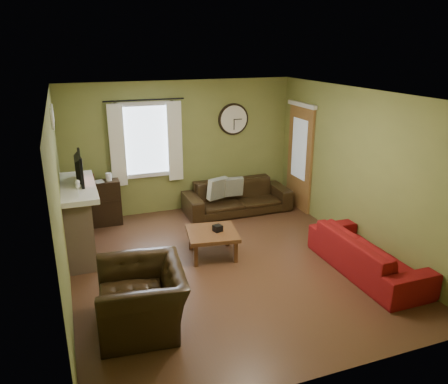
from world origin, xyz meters
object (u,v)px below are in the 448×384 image
object	(u,v)px
bookshelf	(101,203)
sofa_brown	(237,197)
armchair	(142,298)
coffee_table	(212,243)
sofa_red	(367,254)

from	to	relation	value
bookshelf	sofa_brown	bearing A→B (deg)	-5.04
bookshelf	armchair	world-z (taller)	bookshelf
armchair	coffee_table	distance (m)	2.02
sofa_red	coffee_table	world-z (taller)	sofa_red
sofa_brown	sofa_red	bearing A→B (deg)	-73.46
bookshelf	coffee_table	size ratio (longest dim) A/B	1.10
sofa_brown	sofa_red	world-z (taller)	sofa_brown
armchair	bookshelf	bearing A→B (deg)	-171.66
sofa_brown	coffee_table	size ratio (longest dim) A/B	2.74
sofa_brown	sofa_red	distance (m)	3.11
bookshelf	sofa_red	bearing A→B (deg)	-42.32
sofa_brown	coffee_table	distance (m)	2.01
bookshelf	coffee_table	xyz separation A→B (m)	(1.54, -1.91, -0.22)
bookshelf	armchair	size ratio (longest dim) A/B	0.74
bookshelf	sofa_brown	xyz separation A→B (m)	(2.65, -0.23, -0.12)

